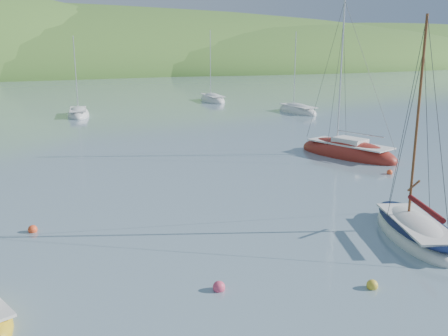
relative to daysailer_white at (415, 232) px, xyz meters
name	(u,v)px	position (x,y,z in m)	size (l,w,h in m)	color
ground	(342,273)	(-5.32, -1.64, -0.23)	(700.00, 700.00, 0.00)	slate
daysailer_white	(415,232)	(0.00, 0.00, 0.00)	(4.90, 7.19, 10.39)	white
sloop_red	(347,153)	(8.01, 14.79, 0.00)	(5.15, 8.99, 12.60)	maroon
distant_sloop_a	(78,114)	(-7.21, 46.85, -0.05)	(3.76, 7.56, 10.32)	white
distant_sloop_b	(213,100)	(14.18, 54.87, -0.04)	(3.72, 8.38, 11.58)	white
distant_sloop_d	(297,111)	(18.71, 38.20, -0.05)	(2.80, 7.69, 10.92)	white
mooring_buoys	(246,237)	(-7.04, 2.88, -0.11)	(22.97, 12.55, 0.44)	gold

